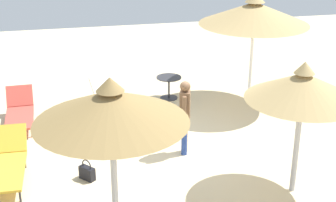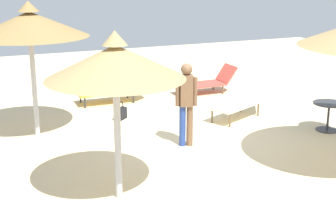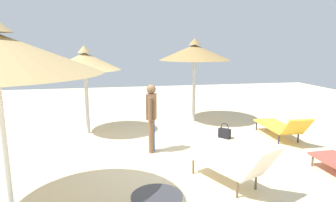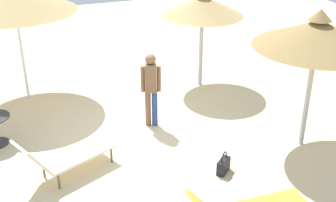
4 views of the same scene
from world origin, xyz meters
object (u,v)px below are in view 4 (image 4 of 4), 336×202
object	(u,v)px
lounge_chair_front	(64,155)
handbag	(224,165)
person_standing_near_left	(151,86)
parasol_umbrella_far_left	(202,6)
parasol_umbrella_back	(318,34)

from	to	relation	value
lounge_chair_front	handbag	xyz separation A→B (m)	(2.82, -0.93, -0.30)
handbag	person_standing_near_left	bearing A→B (deg)	107.33
lounge_chair_front	parasol_umbrella_far_left	bearing A→B (deg)	36.04
lounge_chair_front	person_standing_near_left	distance (m)	2.53
parasol_umbrella_back	parasol_umbrella_far_left	bearing A→B (deg)	101.81
parasol_umbrella_back	parasol_umbrella_far_left	xyz separation A→B (m)	(-0.74, 3.54, -0.22)
lounge_chair_front	person_standing_near_left	xyz separation A→B (m)	(2.13, 1.28, 0.52)
parasol_umbrella_back	handbag	world-z (taller)	parasol_umbrella_back
parasol_umbrella_far_left	lounge_chair_front	xyz separation A→B (m)	(-4.08, -2.97, -1.72)
parasol_umbrella_back	handbag	bearing A→B (deg)	-169.92
parasol_umbrella_far_left	person_standing_near_left	distance (m)	2.85
parasol_umbrella_far_left	person_standing_near_left	bearing A→B (deg)	-139.16
parasol_umbrella_back	handbag	xyz separation A→B (m)	(-2.01, -0.36, -2.24)
parasol_umbrella_back	person_standing_near_left	distance (m)	3.57
person_standing_near_left	parasol_umbrella_back	bearing A→B (deg)	-34.48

